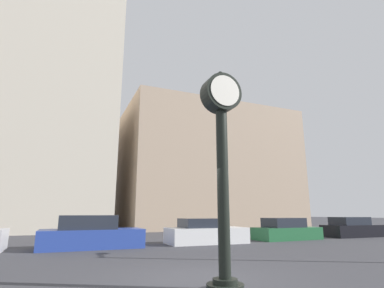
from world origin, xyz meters
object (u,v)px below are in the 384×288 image
at_px(street_clock, 222,151).
at_px(car_black, 352,228).
at_px(car_green, 286,230).
at_px(car_blue, 91,234).
at_px(car_white, 206,233).

relative_size(street_clock, car_black, 1.19).
bearing_deg(car_green, car_blue, 178.97).
relative_size(car_blue, car_white, 1.07).
relative_size(car_white, car_black, 1.02).
distance_m(street_clock, car_white, 10.01).
distance_m(car_blue, car_black, 16.72).
bearing_deg(car_black, car_blue, -177.17).
relative_size(street_clock, car_white, 1.16).
relative_size(car_blue, car_black, 1.10).
relative_size(car_white, car_green, 1.02).
xyz_separation_m(car_green, car_black, (5.56, 0.05, 0.01)).
height_order(car_white, car_green, car_white).
xyz_separation_m(car_blue, car_black, (16.71, 0.19, -0.06)).
bearing_deg(street_clock, car_white, 66.88).
bearing_deg(car_blue, car_black, 1.06).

